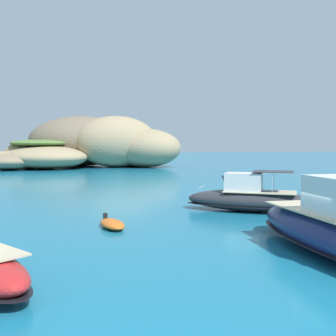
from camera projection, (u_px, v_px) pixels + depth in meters
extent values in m
plane|color=#197093|center=(335.00, 255.00, 15.87)|extent=(400.00, 400.00, 0.00)
ellipsoid|color=#756651|center=(82.00, 141.00, 82.01)|extent=(29.62, 28.95, 10.21)
ellipsoid|color=#9E8966|center=(115.00, 145.00, 81.21)|extent=(11.99, 12.84, 8.73)
ellipsoid|color=#9E8966|center=(132.00, 147.00, 83.49)|extent=(13.53, 14.26, 7.64)
ellipsoid|color=#9E8966|center=(117.00, 142.00, 76.42)|extent=(18.45, 14.94, 9.90)
ellipsoid|color=#9E8966|center=(146.00, 148.00, 76.72)|extent=(18.40, 18.07, 7.43)
ellipsoid|color=#9E8966|center=(32.00, 154.00, 75.11)|extent=(12.81, 13.70, 5.34)
ellipsoid|color=#9E8966|center=(45.00, 157.00, 71.88)|extent=(21.33, 21.15, 4.17)
ellipsoid|color=#84755B|center=(7.00, 161.00, 69.20)|extent=(15.70, 15.67, 2.99)
ellipsoid|color=#9E8966|center=(9.00, 160.00, 70.04)|extent=(14.72, 14.47, 3.27)
ellipsoid|color=#756651|center=(37.00, 163.00, 71.69)|extent=(7.82, 8.36, 1.97)
ellipsoid|color=#517538|center=(39.00, 143.00, 72.46)|extent=(10.13, 9.21, 1.29)
ellipsoid|color=#2D2D33|center=(250.00, 200.00, 26.29)|extent=(8.55, 6.54, 1.44)
ellipsoid|color=black|center=(250.00, 205.00, 26.31)|extent=(8.72, 6.67, 0.17)
cube|color=#C6B793|center=(260.00, 192.00, 26.05)|extent=(5.09, 4.25, 0.06)
cube|color=silver|center=(244.00, 182.00, 26.35)|extent=(2.94, 2.74, 1.18)
cube|color=#2D4756|center=(226.00, 180.00, 26.72)|extent=(1.08, 1.55, 0.63)
cylinder|color=silver|center=(202.00, 187.00, 27.28)|extent=(0.95, 1.54, 0.04)
cube|color=#333338|center=(273.00, 171.00, 25.70)|extent=(3.19, 3.00, 0.04)
cylinder|color=silver|center=(272.00, 183.00, 24.90)|extent=(0.03, 0.03, 1.35)
cylinder|color=silver|center=(274.00, 181.00, 26.58)|extent=(0.03, 0.03, 1.35)
cube|color=#C6B793|center=(327.00, 211.00, 16.42)|extent=(2.80, 5.92, 0.06)
ellipsoid|color=orange|center=(112.00, 224.00, 20.98)|extent=(1.60, 2.77, 0.44)
cube|color=#9E998E|center=(112.00, 223.00, 20.97)|extent=(0.96, 1.90, 0.06)
cube|color=black|center=(105.00, 216.00, 22.24)|extent=(0.24, 0.24, 0.36)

